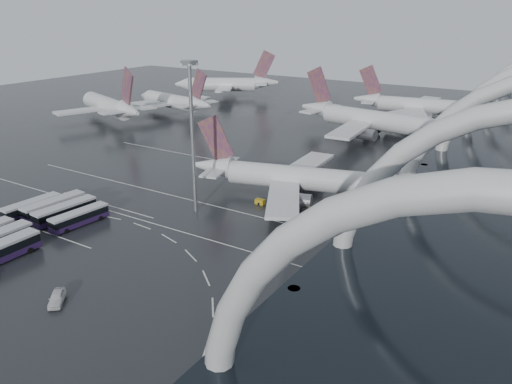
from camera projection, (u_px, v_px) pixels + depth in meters
The scene contains 24 objects.
ground at pixel (192, 229), 96.44m from camera, with size 420.00×420.00×0.00m, color black.
lane_marking_near at pixel (185, 233), 94.85m from camera, with size 120.00×0.25×0.01m, color silver.
lane_marking_mid at pixel (228, 209), 105.97m from camera, with size 120.00×0.25×0.01m, color silver.
lane_marking_far at pixel (290, 174), 128.19m from camera, with size 120.00×0.25×0.01m, color silver.
bus_bay_line_south at pixel (42, 231), 95.72m from camera, with size 28.00×0.25×0.01m, color silver.
bus_bay_line_north at pixel (106, 205), 108.42m from camera, with size 28.00×0.25×0.01m, color silver.
airliner_main at pixel (300, 179), 111.09m from camera, with size 51.52×44.56×17.69m.
airliner_gate_b at pixel (376, 121), 163.43m from camera, with size 61.03×54.33×21.20m.
airliner_gate_c at pixel (422, 106), 189.63m from camera, with size 54.80×50.05×19.53m.
jet_remote_west at pixel (110, 107), 185.49m from camera, with size 48.47×39.45×21.59m.
jet_remote_mid at pixel (175, 102), 198.40m from camera, with size 43.98×35.60×19.18m.
jet_remote_far at pixel (228, 85), 238.42m from camera, with size 45.88×37.60×21.63m.
bus_row_near_a at pixel (32, 207), 102.60m from camera, with size 3.42×12.47×3.04m.
bus_row_near_b at pixel (54, 206), 102.57m from camera, with size 3.93×13.59×3.30m.
bus_row_near_c at pixel (65, 211), 100.30m from camera, with size 4.06×13.31×3.23m.
bus_row_near_d at pixel (79, 217), 97.71m from camera, with size 3.79×12.27×2.97m.
bus_row_far_c at pixel (0, 252), 83.55m from camera, with size 3.33×13.72×3.38m.
van_curve_b at pixel (57, 298), 72.12m from camera, with size 1.98×4.93×1.68m, color silver.
van_curve_c at pixel (245, 368), 58.24m from camera, with size 1.48×4.23×1.39m, color silver.
floodlight_mast at pixel (192, 120), 98.29m from camera, with size 2.37×2.37×30.89m.
gse_cart_belly_a at pixel (314, 213), 102.54m from camera, with size 2.36×1.40×1.29m, color #B18F17.
gse_cart_belly_b at pixel (350, 197), 110.88m from camera, with size 2.31×1.37×1.26m, color slate.
gse_cart_belly_c at pixel (260, 202), 108.52m from camera, with size 2.04×1.21×1.12m, color #B18F17.
gse_cart_belly_e at pixel (340, 199), 110.14m from camera, with size 1.94×1.15×1.06m, color #B18F17.
Camera 1 is at (57.29, -67.83, 40.30)m, focal length 35.00 mm.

